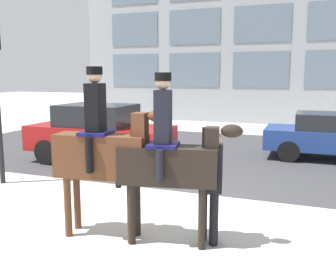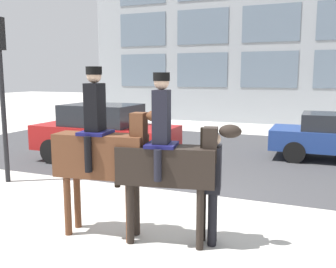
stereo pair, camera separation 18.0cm
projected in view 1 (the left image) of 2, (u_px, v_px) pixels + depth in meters
name	position (u px, v px, depth m)	size (l,w,h in m)	color
ground_plane	(178.00, 199.00, 7.61)	(80.00, 80.00, 0.00)	#B2AFA8
road_surface	(226.00, 154.00, 12.00)	(20.07, 8.50, 0.01)	#38383A
mounted_horse_lead	(103.00, 151.00, 5.70)	(1.83, 0.65, 2.63)	#59331E
mounted_horse_companion	(170.00, 159.00, 5.48)	(1.87, 0.71, 2.54)	black
pedestrian_bystander	(214.00, 179.00, 5.49)	(0.81, 0.56, 1.69)	black
street_car_near_lane	(100.00, 133.00, 10.78)	(4.12, 1.80, 1.68)	maroon
street_car_far_lane	(332.00, 136.00, 11.13)	(3.91, 1.80, 1.39)	navy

